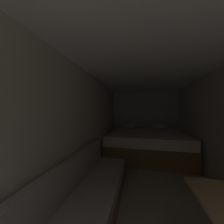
# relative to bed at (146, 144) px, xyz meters

# --- Properties ---
(ground_plane) EXTENTS (6.87, 6.87, 0.00)m
(ground_plane) POSITION_rel_bed_xyz_m (0.00, -1.49, -0.36)
(ground_plane) COLOR #A39984
(wall_back) EXTENTS (2.42, 0.05, 2.10)m
(wall_back) POSITION_rel_bed_xyz_m (0.00, 0.97, 0.69)
(wall_back) COLOR beige
(wall_back) RESTS_ON ground
(wall_left) EXTENTS (0.05, 4.87, 2.10)m
(wall_left) POSITION_rel_bed_xyz_m (-1.18, -1.49, 0.69)
(wall_left) COLOR beige
(wall_left) RESTS_ON ground
(ceiling_slab) EXTENTS (2.42, 4.87, 0.05)m
(ceiling_slab) POSITION_rel_bed_xyz_m (0.00, -1.49, 1.76)
(ceiling_slab) COLOR white
(ceiling_slab) RESTS_ON wall_left
(bed) EXTENTS (2.20, 1.82, 0.89)m
(bed) POSITION_rel_bed_xyz_m (0.00, 0.00, 0.00)
(bed) COLOR olive
(bed) RESTS_ON ground
(sofa_left) EXTENTS (0.69, 2.20, 0.72)m
(sofa_left) POSITION_rel_bed_xyz_m (-0.84, -2.31, -0.14)
(sofa_left) COLOR brown
(sofa_left) RESTS_ON ground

